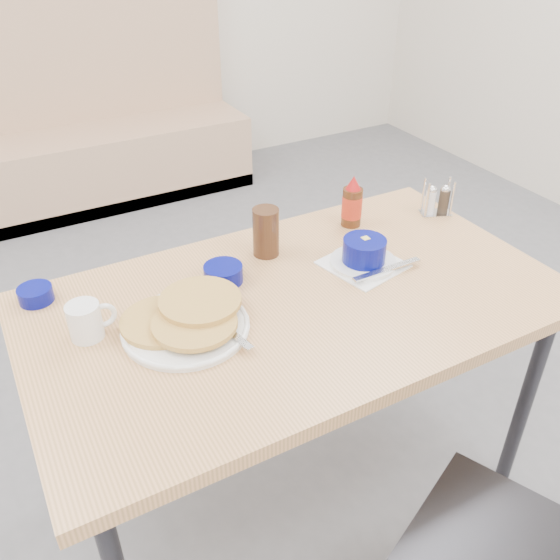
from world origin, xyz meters
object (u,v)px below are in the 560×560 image
grits_setting (364,254)px  condiment_caddy (437,202)px  booth_bench (88,143)px  diner_chair (548,556)px  syrup_bottle (352,204)px  creamer_bowl (36,294)px  dining_table (297,316)px  coffee_mug (87,320)px  amber_tumbler (266,232)px  butter_bowl (223,274)px  pancake_plate (186,321)px

grits_setting → condiment_caddy: condiment_caddy is taller
booth_bench → grits_setting: booth_bench is taller
diner_chair → syrup_bottle: 1.08m
creamer_bowl → condiment_caddy: size_ratio=0.75×
dining_table → coffee_mug: 0.54m
booth_bench → dining_table: bearing=-90.0°
condiment_caddy → syrup_bottle: (-0.29, 0.07, 0.03)m
dining_table → amber_tumbler: 0.28m
grits_setting → creamer_bowl: grits_setting is taller
amber_tumbler → condiment_caddy: (0.61, -0.04, -0.03)m
grits_setting → amber_tumbler: bearing=138.2°
diner_chair → grits_setting: size_ratio=3.42×
coffee_mug → butter_bowl: coffee_mug is taller
pancake_plate → syrup_bottle: syrup_bottle is taller
dining_table → diner_chair: diner_chair is taller
creamer_bowl → butter_bowl: bearing=-18.0°
butter_bowl → grits_setting: bearing=-17.0°
dining_table → butter_bowl: butter_bowl is taller
butter_bowl → coffee_mug: bearing=-170.8°
creamer_bowl → butter_bowl: butter_bowl is taller
dining_table → coffee_mug: coffee_mug is taller
syrup_bottle → diner_chair: bearing=-100.3°
condiment_caddy → syrup_bottle: syrup_bottle is taller
coffee_mug → grits_setting: size_ratio=0.45×
pancake_plate → butter_bowl: bearing=41.5°
diner_chair → grits_setting: (0.08, 0.79, 0.29)m
butter_bowl → condiment_caddy: size_ratio=0.90×
pancake_plate → booth_bench: bearing=83.1°
amber_tumbler → condiment_caddy: 0.61m
condiment_caddy → syrup_bottle: size_ratio=0.72×
booth_bench → coffee_mug: booth_bench is taller
booth_bench → condiment_caddy: (0.64, -2.34, 0.45)m
coffee_mug → butter_bowl: size_ratio=1.10×
dining_table → butter_bowl: bearing=129.9°
diner_chair → booth_bench: bearing=69.1°
diner_chair → grits_setting: 0.84m
diner_chair → amber_tumbler: size_ratio=6.12×
coffee_mug → creamer_bowl: coffee_mug is taller
pancake_plate → condiment_caddy: size_ratio=2.67×
creamer_bowl → butter_bowl: 0.49m
coffee_mug → creamer_bowl: bearing=111.8°
dining_table → condiment_caddy: condiment_caddy is taller
dining_table → amber_tumbler: size_ratio=9.71×
amber_tumbler → butter_bowl: bearing=-156.7°
booth_bench → syrup_bottle: 2.34m
coffee_mug → condiment_caddy: condiment_caddy is taller
amber_tumbler → condiment_caddy: bearing=-4.1°
condiment_caddy → booth_bench: bearing=127.3°
diner_chair → coffee_mug: size_ratio=7.52×
diner_chair → syrup_bottle: bearing=55.9°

